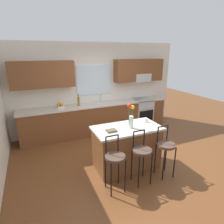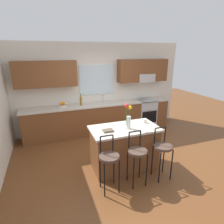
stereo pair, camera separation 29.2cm
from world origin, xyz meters
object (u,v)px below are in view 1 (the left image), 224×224
(kitchen_island, at_px, (127,147))
(mug_ceramic, at_px, (146,120))
(bar_stool_middle, at_px, (142,153))
(bar_stool_far, at_px, (166,147))
(oven_range, at_px, (141,112))
(fruit_bowl_oranges, at_px, (60,106))
(cookbook, at_px, (111,131))
(bar_stool_near, at_px, (115,159))
(flower_vase, at_px, (131,116))
(bottle_olive_oil, at_px, (79,101))

(kitchen_island, xyz_separation_m, mug_ceramic, (0.54, 0.11, 0.50))
(bar_stool_middle, xyz_separation_m, bar_stool_far, (0.55, 0.00, 0.00))
(oven_range, relative_size, bar_stool_far, 0.88)
(kitchen_island, xyz_separation_m, fruit_bowl_oranges, (-1.06, 2.02, 0.51))
(kitchen_island, xyz_separation_m, bar_stool_middle, (-0.00, -0.60, 0.17))
(kitchen_island, bearing_deg, bar_stool_far, -47.43)
(bar_stool_middle, bearing_deg, kitchen_island, 90.00)
(cookbook, bearing_deg, mug_ceramic, 10.23)
(mug_ceramic, bearing_deg, bar_stool_middle, -127.10)
(oven_range, xyz_separation_m, bar_stool_far, (-1.07, -2.59, 0.18))
(bar_stool_middle, relative_size, cookbook, 5.21)
(kitchen_island, height_order, fruit_bowl_oranges, fruit_bowl_oranges)
(fruit_bowl_oranges, bearing_deg, bar_stool_near, -78.99)
(flower_vase, relative_size, bottle_olive_oil, 1.58)
(flower_vase, bearing_deg, mug_ceramic, 18.93)
(bottle_olive_oil, bearing_deg, mug_ceramic, -60.85)
(oven_range, height_order, bar_stool_far, bar_stool_far)
(bar_stool_near, height_order, mug_ceramic, bar_stool_near)
(bar_stool_middle, distance_m, cookbook, 0.73)
(oven_range, bearing_deg, cookbook, -134.40)
(mug_ceramic, bearing_deg, bar_stool_near, -146.87)
(bar_stool_middle, height_order, bar_stool_far, same)
(bar_stool_near, bearing_deg, bar_stool_middle, 0.00)
(kitchen_island, xyz_separation_m, flower_vase, (0.05, -0.06, 0.71))
(kitchen_island, height_order, flower_vase, flower_vase)
(cookbook, bearing_deg, bar_stool_middle, -54.63)
(fruit_bowl_oranges, xyz_separation_m, bottle_olive_oil, (0.53, -0.00, 0.08))
(fruit_bowl_oranges, relative_size, bottle_olive_oil, 0.71)
(bar_stool_near, distance_m, fruit_bowl_oranges, 2.69)
(bar_stool_far, height_order, mug_ceramic, bar_stool_far)
(bar_stool_far, bearing_deg, bottle_olive_oil, 112.37)
(oven_range, xyz_separation_m, kitchen_island, (-1.62, -1.99, 0.00))
(bottle_olive_oil, bearing_deg, fruit_bowl_oranges, 179.50)
(bar_stool_middle, xyz_separation_m, cookbook, (-0.39, 0.54, 0.30))
(flower_vase, relative_size, mug_ceramic, 5.94)
(oven_range, relative_size, bottle_olive_oil, 2.73)
(fruit_bowl_oranges, distance_m, bottle_olive_oil, 0.54)
(kitchen_island, xyz_separation_m, bar_stool_far, (0.55, -0.60, 0.17))
(bar_stool_near, xyz_separation_m, fruit_bowl_oranges, (-0.51, 2.62, 0.34))
(flower_vase, distance_m, mug_ceramic, 0.56)
(bar_stool_far, height_order, flower_vase, flower_vase)
(bar_stool_middle, relative_size, flower_vase, 1.95)
(mug_ceramic, xyz_separation_m, fruit_bowl_oranges, (-1.60, 1.91, 0.01))
(bar_stool_middle, bearing_deg, bottle_olive_oil, 101.37)
(mug_ceramic, bearing_deg, bar_stool_far, -88.89)
(oven_range, xyz_separation_m, bar_stool_near, (-2.17, -2.59, 0.18))
(kitchen_island, relative_size, bar_stool_far, 1.37)
(bar_stool_near, height_order, bottle_olive_oil, bottle_olive_oil)
(bar_stool_middle, xyz_separation_m, bottle_olive_oil, (-0.53, 2.61, 0.42))
(oven_range, xyz_separation_m, fruit_bowl_oranges, (-2.68, 0.03, 0.52))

